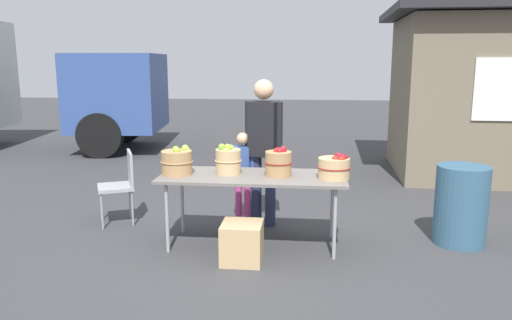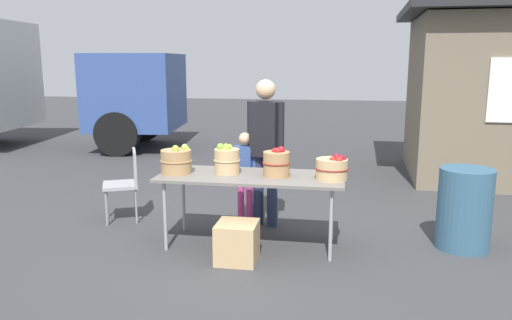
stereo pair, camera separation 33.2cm
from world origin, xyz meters
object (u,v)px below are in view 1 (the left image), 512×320
(market_table, at_px, (253,179))
(child_customer, at_px, (243,171))
(apple_basket_green_0, at_px, (177,162))
(vendor_adult, at_px, (264,141))
(apple_basket_red_1, at_px, (334,167))
(apple_basket_green_1, at_px, (228,160))
(folding_chair, at_px, (121,181))
(apple_basket_red_0, at_px, (278,162))
(produce_crate, at_px, (242,242))
(trash_barrel, at_px, (461,205))

(market_table, height_order, child_customer, child_customer)
(apple_basket_green_0, relative_size, vendor_adult, 0.20)
(apple_basket_green_0, bearing_deg, apple_basket_red_1, -0.61)
(apple_basket_green_1, distance_m, folding_chair, 1.51)
(apple_basket_green_0, relative_size, folding_chair, 0.39)
(child_customer, bearing_deg, apple_basket_green_0, 62.83)
(market_table, height_order, apple_basket_red_0, apple_basket_red_0)
(apple_basket_green_0, bearing_deg, produce_crate, -30.24)
(apple_basket_green_0, height_order, produce_crate, apple_basket_green_0)
(child_customer, xyz_separation_m, trash_barrel, (2.36, -0.38, -0.23))
(apple_basket_green_0, height_order, trash_barrel, apple_basket_green_0)
(folding_chair, height_order, trash_barrel, folding_chair)
(apple_basket_red_0, height_order, produce_crate, apple_basket_red_0)
(apple_basket_green_1, bearing_deg, apple_basket_green_0, -171.97)
(vendor_adult, bearing_deg, folding_chair, 16.93)
(apple_basket_green_1, xyz_separation_m, child_customer, (0.07, 0.63, -0.25))
(apple_basket_red_1, relative_size, produce_crate, 0.86)
(apple_basket_green_0, relative_size, apple_basket_red_0, 1.10)
(apple_basket_green_0, height_order, apple_basket_red_1, apple_basket_green_0)
(apple_basket_red_0, relative_size, apple_basket_red_1, 0.92)
(apple_basket_green_0, bearing_deg, apple_basket_red_0, 2.30)
(apple_basket_green_1, relative_size, apple_basket_red_0, 1.04)
(vendor_adult, relative_size, trash_barrel, 2.03)
(apple_basket_green_1, distance_m, apple_basket_red_1, 1.09)
(apple_basket_green_0, height_order, vendor_adult, vendor_adult)
(apple_basket_green_1, bearing_deg, vendor_adult, 63.24)
(folding_chair, bearing_deg, trash_barrel, 60.83)
(apple_basket_green_0, xyz_separation_m, vendor_adult, (0.83, 0.69, 0.12))
(market_table, relative_size, trash_barrel, 2.27)
(apple_basket_green_0, relative_size, child_customer, 0.31)
(vendor_adult, bearing_deg, market_table, 99.56)
(apple_basket_red_0, bearing_deg, apple_basket_red_1, -6.00)
(apple_basket_green_1, distance_m, produce_crate, 0.88)
(market_table, bearing_deg, folding_chair, 160.96)
(apple_basket_red_0, xyz_separation_m, vendor_adult, (-0.21, 0.65, 0.11))
(apple_basket_red_1, xyz_separation_m, vendor_adult, (-0.77, 0.71, 0.14))
(apple_basket_green_1, bearing_deg, folding_chair, 159.06)
(apple_basket_green_0, distance_m, apple_basket_green_1, 0.53)
(apple_basket_red_1, distance_m, child_customer, 1.26)
(market_table, height_order, trash_barrel, trash_barrel)
(apple_basket_red_1, bearing_deg, apple_basket_red_0, 174.00)
(folding_chair, distance_m, produce_crate, 1.91)
(market_table, height_order, apple_basket_green_1, apple_basket_green_1)
(vendor_adult, height_order, child_customer, vendor_adult)
(produce_crate, bearing_deg, vendor_adult, 84.84)
(apple_basket_red_0, xyz_separation_m, folding_chair, (-1.89, 0.55, -0.38))
(child_customer, bearing_deg, apple_basket_red_1, 157.82)
(market_table, distance_m, vendor_adult, 0.72)
(apple_basket_red_1, distance_m, produce_crate, 1.18)
(apple_basket_red_1, relative_size, vendor_adult, 0.20)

